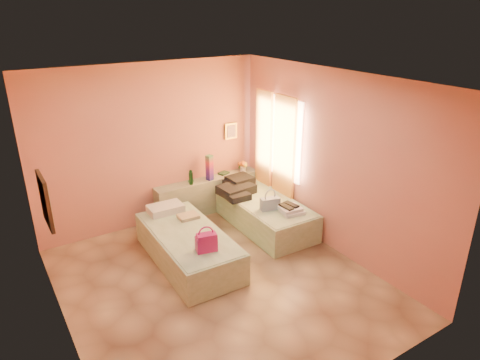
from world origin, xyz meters
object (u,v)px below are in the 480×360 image
at_px(bed_left, 188,247).
at_px(magenta_handbag, 206,242).
at_px(headboard_ledge, 208,195).
at_px(flower_vase, 243,165).
at_px(green_book, 224,173).
at_px(towel_stack, 292,210).
at_px(bed_right, 264,213).
at_px(water_bottle, 191,178).
at_px(blue_handbag, 270,204).

bearing_deg(bed_left, magenta_handbag, -88.99).
relative_size(headboard_ledge, flower_vase, 7.92).
distance_m(green_book, towel_stack, 1.79).
distance_m(bed_right, towel_stack, 0.73).
bearing_deg(water_bottle, flower_vase, 1.57).
height_order(bed_left, green_book, green_book).
xyz_separation_m(flower_vase, blue_handbag, (-0.35, -1.37, -0.18)).
height_order(headboard_ledge, water_bottle, water_bottle).
relative_size(bed_right, flower_vase, 7.73).
distance_m(headboard_ledge, blue_handbag, 1.48).
relative_size(green_book, magenta_handbag, 0.69).
distance_m(bed_right, green_book, 1.20).
height_order(water_bottle, magenta_handbag, water_bottle).
xyz_separation_m(bed_left, magenta_handbag, (-0.01, -0.61, 0.38)).
bearing_deg(bed_right, bed_left, -167.33).
bearing_deg(water_bottle, bed_left, -118.86).
xyz_separation_m(green_book, towel_stack, (0.24, -1.77, -0.12)).
bearing_deg(towel_stack, headboard_ledge, 109.91).
height_order(bed_right, water_bottle, water_bottle).
relative_size(bed_right, blue_handbag, 6.33).
distance_m(green_book, blue_handbag, 1.46).
xyz_separation_m(bed_left, flower_vase, (1.84, 1.33, 0.53)).
bearing_deg(magenta_handbag, blue_handbag, 33.61).
distance_m(bed_right, magenta_handbag, 1.91).
bearing_deg(flower_vase, water_bottle, -178.43).
height_order(bed_left, flower_vase, flower_vase).
height_order(bed_left, water_bottle, water_bottle).
height_order(flower_vase, magenta_handbag, flower_vase).
relative_size(water_bottle, green_book, 1.31).
distance_m(headboard_ledge, water_bottle, 0.59).
distance_m(headboard_ledge, magenta_handbag, 2.28).
xyz_separation_m(flower_vase, magenta_handbag, (-1.85, -1.94, -0.15)).
height_order(green_book, blue_handbag, blue_handbag).
height_order(water_bottle, flower_vase, flower_vase).
bearing_deg(bed_left, towel_stack, -9.59).
distance_m(flower_vase, blue_handbag, 1.42).
bearing_deg(magenta_handbag, flower_vase, 59.04).
relative_size(bed_right, towel_stack, 5.71).
bearing_deg(bed_left, green_book, 45.81).
xyz_separation_m(flower_vase, towel_stack, (-0.13, -1.67, -0.23)).
distance_m(green_book, magenta_handbag, 2.51).
xyz_separation_m(bed_right, green_book, (-0.15, 1.11, 0.42)).
distance_m(bed_left, towel_stack, 1.77).
bearing_deg(towel_stack, green_book, 97.77).
xyz_separation_m(green_book, flower_vase, (0.37, -0.10, 0.11)).
xyz_separation_m(water_bottle, flower_vase, (1.12, 0.03, 0.00)).
height_order(green_book, magenta_handbag, magenta_handbag).
xyz_separation_m(bed_right, water_bottle, (-0.90, 0.98, 0.53)).
distance_m(bed_left, green_book, 2.09).
height_order(green_book, flower_vase, flower_vase).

